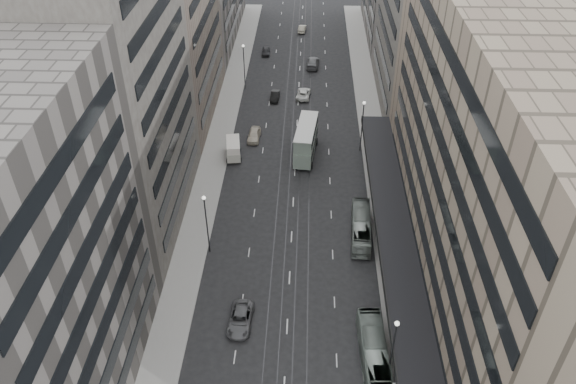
# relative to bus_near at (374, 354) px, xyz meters

# --- Properties ---
(ground) EXTENTS (220.00, 220.00, 0.00)m
(ground) POSITION_rel_bus_near_xyz_m (-8.50, 3.13, -1.39)
(ground) COLOR black
(ground) RESTS_ON ground
(sidewalk_right) EXTENTS (4.00, 125.00, 0.15)m
(sidewalk_right) POSITION_rel_bus_near_xyz_m (3.50, 40.63, -1.32)
(sidewalk_right) COLOR gray
(sidewalk_right) RESTS_ON ground
(sidewalk_left) EXTENTS (4.00, 125.00, 0.15)m
(sidewalk_left) POSITION_rel_bus_near_xyz_m (-20.50, 40.63, -1.32)
(sidewalk_left) COLOR gray
(sidewalk_left) RESTS_ON ground
(department_store) EXTENTS (19.20, 60.00, 30.00)m
(department_store) POSITION_rel_bus_near_xyz_m (12.95, 11.13, 13.56)
(department_store) COLOR gray
(department_store) RESTS_ON ground
(building_right_mid) EXTENTS (15.00, 28.00, 24.00)m
(building_right_mid) POSITION_rel_bus_near_xyz_m (13.00, 55.13, 10.61)
(building_right_mid) COLOR #433F3A
(building_right_mid) RESTS_ON ground
(building_left_b) EXTENTS (15.00, 26.00, 34.00)m
(building_left_b) POSITION_rel_bus_near_xyz_m (-30.00, 22.13, 15.61)
(building_left_b) COLOR #433F3A
(building_left_b) RESTS_ON ground
(building_left_c) EXTENTS (15.00, 28.00, 25.00)m
(building_left_c) POSITION_rel_bus_near_xyz_m (-30.00, 49.13, 11.11)
(building_left_c) COLOR #655B4F
(building_left_c) RESTS_ON ground
(lamp_right_near) EXTENTS (0.44, 0.44, 8.32)m
(lamp_right_near) POSITION_rel_bus_near_xyz_m (1.20, -1.87, 3.81)
(lamp_right_near) COLOR #262628
(lamp_right_near) RESTS_ON ground
(lamp_right_far) EXTENTS (0.44, 0.44, 8.32)m
(lamp_right_far) POSITION_rel_bus_near_xyz_m (1.20, 38.13, 3.81)
(lamp_right_far) COLOR #262628
(lamp_right_far) RESTS_ON ground
(lamp_left_near) EXTENTS (0.44, 0.44, 8.32)m
(lamp_left_near) POSITION_rel_bus_near_xyz_m (-18.20, 15.13, 3.81)
(lamp_left_near) COLOR #262628
(lamp_left_near) RESTS_ON ground
(lamp_left_far) EXTENTS (0.44, 0.44, 8.32)m
(lamp_left_far) POSITION_rel_bus_near_xyz_m (-18.20, 58.13, 3.81)
(lamp_left_far) COLOR #262628
(lamp_left_far) RESTS_ON ground
(bus_near) EXTENTS (2.78, 10.08, 2.78)m
(bus_near) POSITION_rel_bus_near_xyz_m (0.00, 0.00, 0.00)
(bus_near) COLOR gray
(bus_near) RESTS_ON ground
(bus_far) EXTENTS (2.74, 9.60, 2.64)m
(bus_far) POSITION_rel_bus_near_xyz_m (0.00, 18.72, -0.07)
(bus_far) COLOR gray
(bus_far) RESTS_ON ground
(double_decker) EXTENTS (3.67, 9.43, 5.03)m
(double_decker) POSITION_rel_bus_near_xyz_m (-7.00, 36.55, 1.32)
(double_decker) COLOR slate
(double_decker) RESTS_ON ground
(panel_van) EXTENTS (2.62, 4.57, 2.74)m
(panel_van) POSITION_rel_bus_near_xyz_m (-17.68, 35.66, 0.12)
(panel_van) COLOR #B5B1A3
(panel_van) RESTS_ON ground
(sedan_2) EXTENTS (2.61, 5.23, 1.42)m
(sedan_2) POSITION_rel_bus_near_xyz_m (-13.35, 4.35, -0.68)
(sedan_2) COLOR #515154
(sedan_2) RESTS_ON ground
(sedan_4) EXTENTS (2.04, 4.61, 1.54)m
(sedan_4) POSITION_rel_bus_near_xyz_m (-15.08, 40.86, -0.62)
(sedan_4) COLOR #BBB09B
(sedan_4) RESTS_ON ground
(sedan_5) EXTENTS (1.60, 4.10, 1.33)m
(sedan_5) POSITION_rel_bus_near_xyz_m (-12.58, 54.16, -0.73)
(sedan_5) COLOR black
(sedan_5) RESTS_ON ground
(sedan_6) EXTENTS (2.77, 5.13, 1.37)m
(sedan_6) POSITION_rel_bus_near_xyz_m (-7.61, 55.25, -0.71)
(sedan_6) COLOR silver
(sedan_6) RESTS_ON ground
(sedan_7) EXTENTS (2.69, 5.81, 1.65)m
(sedan_7) POSITION_rel_bus_near_xyz_m (-6.01, 68.11, -0.57)
(sedan_7) COLOR #59595C
(sedan_7) RESTS_ON ground
(sedan_8) EXTENTS (1.71, 3.97, 1.33)m
(sedan_8) POSITION_rel_bus_near_xyz_m (-15.49, 73.53, -0.72)
(sedan_8) COLOR #262629
(sedan_8) RESTS_ON ground
(sedan_9) EXTENTS (1.86, 4.29, 1.37)m
(sedan_9) POSITION_rel_bus_near_xyz_m (-8.40, 86.18, -0.70)
(sedan_9) COLOR #A39D87
(sedan_9) RESTS_ON ground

